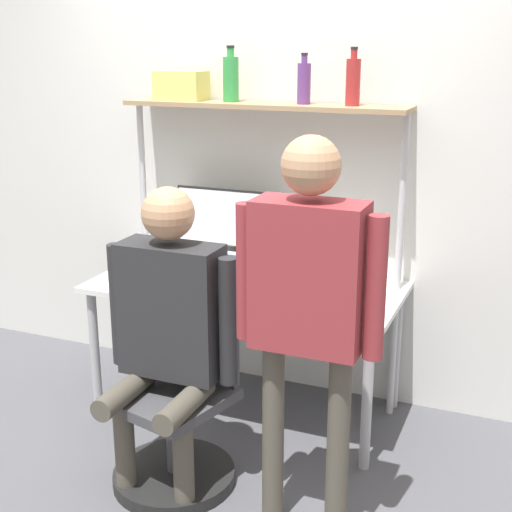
# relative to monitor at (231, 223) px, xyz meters

# --- Properties ---
(ground_plane) EXTENTS (12.00, 12.00, 0.00)m
(ground_plane) POSITION_rel_monitor_xyz_m (0.19, -0.63, -0.98)
(ground_plane) COLOR #4C4C51
(wall_back) EXTENTS (8.00, 0.06, 2.70)m
(wall_back) POSITION_rel_monitor_xyz_m (0.19, 0.19, 0.37)
(wall_back) COLOR silver
(wall_back) RESTS_ON ground_plane
(desk) EXTENTS (1.62, 0.77, 0.72)m
(desk) POSITION_rel_monitor_xyz_m (0.19, -0.23, -0.33)
(desk) COLOR silver
(desk) RESTS_ON ground_plane
(shelf_unit) EXTENTS (1.54, 0.27, 1.64)m
(shelf_unit) POSITION_rel_monitor_xyz_m (0.19, 0.01, 0.41)
(shelf_unit) COLOR #997A56
(shelf_unit) RESTS_ON ground_plane
(monitor) EXTENTS (0.65, 0.20, 0.45)m
(monitor) POSITION_rel_monitor_xyz_m (0.00, 0.00, 0.00)
(monitor) COLOR black
(monitor) RESTS_ON desk
(laptop) EXTENTS (0.32, 0.22, 0.21)m
(laptop) POSITION_rel_monitor_xyz_m (0.21, -0.42, -0.20)
(laptop) COLOR silver
(laptop) RESTS_ON desk
(cell_phone) EXTENTS (0.07, 0.15, 0.01)m
(cell_phone) POSITION_rel_monitor_xyz_m (0.47, -0.41, -0.26)
(cell_phone) COLOR black
(cell_phone) RESTS_ON desk
(office_chair) EXTENTS (0.56, 0.56, 0.90)m
(office_chair) POSITION_rel_monitor_xyz_m (0.17, -0.96, -0.71)
(office_chair) COLOR black
(office_chair) RESTS_ON ground_plane
(person_seated) EXTENTS (0.61, 0.47, 1.38)m
(person_seated) POSITION_rel_monitor_xyz_m (0.16, -1.00, -0.17)
(person_seated) COLOR #4C473D
(person_seated) RESTS_ON ground_plane
(person_standing) EXTENTS (0.59, 0.22, 1.63)m
(person_standing) POSITION_rel_monitor_xyz_m (0.81, -1.07, 0.06)
(person_standing) COLOR #4C473D
(person_standing) RESTS_ON ground_plane
(bottle_green) EXTENTS (0.08, 0.08, 0.29)m
(bottle_green) POSITION_rel_monitor_xyz_m (0.00, 0.01, 0.78)
(bottle_green) COLOR #2D8C3F
(bottle_green) RESTS_ON shelf_unit
(bottle_red) EXTENTS (0.07, 0.07, 0.28)m
(bottle_red) POSITION_rel_monitor_xyz_m (0.66, 0.01, 0.78)
(bottle_red) COLOR maroon
(bottle_red) RESTS_ON shelf_unit
(bottle_purple) EXTENTS (0.07, 0.07, 0.25)m
(bottle_purple) POSITION_rel_monitor_xyz_m (0.41, 0.01, 0.77)
(bottle_purple) COLOR #593372
(bottle_purple) RESTS_ON shelf_unit
(storage_box) EXTENTS (0.27, 0.17, 0.16)m
(storage_box) POSITION_rel_monitor_xyz_m (-0.29, 0.01, 0.74)
(storage_box) COLOR #DBCC66
(storage_box) RESTS_ON shelf_unit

